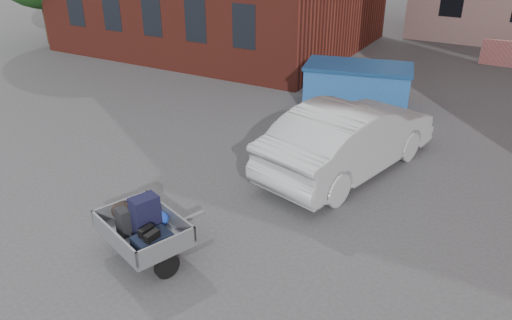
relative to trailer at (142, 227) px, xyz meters
The scene contains 4 objects.
ground 2.11m from the trailer, 44.44° to the left, with size 120.00×120.00×0.00m, color #38383A.
trailer is the anchor object (origin of this frame).
dumpster 9.13m from the trailer, 85.88° to the left, with size 3.47×2.33×1.33m.
silver_car 5.26m from the trailer, 68.57° to the left, with size 1.74×5.00×1.65m, color #A1A4A8.
Camera 1 is at (3.73, -6.66, 5.38)m, focal length 35.00 mm.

